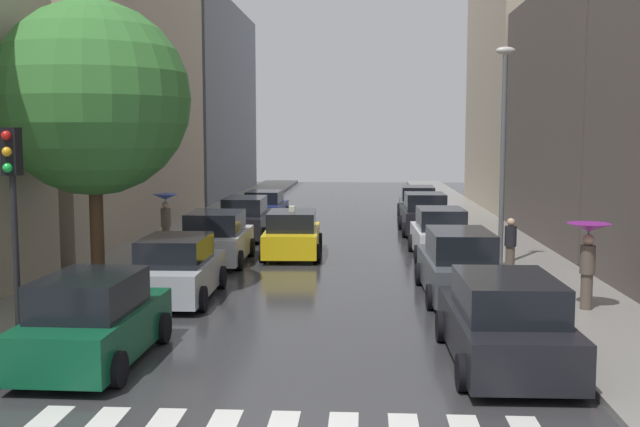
% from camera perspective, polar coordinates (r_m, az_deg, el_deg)
% --- Properties ---
extents(ground_plane, '(28.00, 72.00, 0.04)m').
position_cam_1_polar(ground_plane, '(33.04, 1.35, -1.53)').
color(ground_plane, '#323235').
extents(sidewalk_left, '(3.00, 72.00, 0.15)m').
position_cam_1_polar(sidewalk_left, '(33.89, -9.71, -1.26)').
color(sidewalk_left, gray).
rests_on(sidewalk_left, ground).
extents(sidewalk_right, '(3.00, 72.00, 0.15)m').
position_cam_1_polar(sidewalk_right, '(33.43, 12.55, -1.42)').
color(sidewalk_right, gray).
rests_on(sidewalk_right, ground).
extents(building_left_mid, '(6.00, 19.22, 15.84)m').
position_cam_1_polar(building_left_mid, '(35.00, -17.33, 11.66)').
color(building_left_mid, '#B2A38C').
rests_on(building_left_mid, ground).
extents(building_left_far, '(6.00, 19.92, 13.48)m').
position_cam_1_polar(building_left_far, '(54.38, -9.62, 8.48)').
color(building_left_far, slate).
rests_on(building_left_far, ground).
extents(building_right_mid, '(6.00, 12.93, 10.05)m').
position_cam_1_polar(building_right_mid, '(32.03, 21.43, 6.87)').
color(building_right_mid, '#564C47').
rests_on(building_right_mid, ground).
extents(building_right_far, '(6.00, 13.98, 20.00)m').
position_cam_1_polar(building_right_far, '(45.95, 16.16, 12.88)').
color(building_right_far, '#B2A38C').
rests_on(building_right_far, ground).
extents(parked_car_left_nearest, '(2.07, 4.21, 1.72)m').
position_cam_1_polar(parked_car_left_nearest, '(14.86, -16.88, -7.91)').
color(parked_car_left_nearest, '#0C4C2D').
rests_on(parked_car_left_nearest, ground).
extents(parked_car_left_second, '(2.09, 4.27, 1.69)m').
position_cam_1_polar(parked_car_left_second, '(19.97, -10.85, -4.26)').
color(parked_car_left_second, '#B2B7BF').
rests_on(parked_car_left_second, ground).
extents(parked_car_left_third, '(2.22, 4.27, 1.75)m').
position_cam_1_polar(parked_car_left_third, '(25.48, -7.91, -1.94)').
color(parked_car_left_third, silver).
rests_on(parked_car_left_third, ground).
extents(parked_car_left_fourth, '(2.12, 4.76, 1.73)m').
position_cam_1_polar(parked_car_left_fourth, '(31.52, -5.70, -0.41)').
color(parked_car_left_fourth, black).
rests_on(parked_car_left_fourth, ground).
extents(parked_car_left_fifth, '(2.15, 4.06, 1.54)m').
position_cam_1_polar(parked_car_left_fifth, '(37.56, -4.22, 0.51)').
color(parked_car_left_fifth, navy).
rests_on(parked_car_left_fifth, ground).
extents(parked_car_right_nearest, '(2.23, 4.66, 1.72)m').
position_cam_1_polar(parked_car_right_nearest, '(14.51, 13.92, -8.15)').
color(parked_car_right_nearest, black).
rests_on(parked_car_right_nearest, ground).
extents(parked_car_right_second, '(2.07, 4.70, 1.82)m').
position_cam_1_polar(parked_car_right_second, '(20.22, 10.54, -3.97)').
color(parked_car_right_second, '#474C51').
rests_on(parked_car_right_second, ground).
extents(parked_car_right_third, '(2.05, 4.11, 1.77)m').
position_cam_1_polar(parked_car_right_third, '(26.61, 9.14, -1.61)').
color(parked_car_right_third, silver).
rests_on(parked_car_right_third, ground).
extents(parked_car_right_fourth, '(2.15, 4.11, 1.80)m').
position_cam_1_polar(parked_car_right_fourth, '(33.01, 7.98, -0.10)').
color(parked_car_right_fourth, black).
rests_on(parked_car_right_fourth, ground).
extents(parked_car_right_fifth, '(2.18, 4.52, 1.68)m').
position_cam_1_polar(parked_car_right_fifth, '(39.10, 7.47, 0.78)').
color(parked_car_right_fifth, '#474C51').
rests_on(parked_car_right_fifth, ground).
extents(taxi_midroad, '(2.20, 4.41, 1.81)m').
position_cam_1_polar(taxi_midroad, '(26.68, -2.13, -1.64)').
color(taxi_midroad, yellow).
rests_on(taxi_midroad, ground).
extents(pedestrian_near_tree, '(0.36, 0.36, 1.64)m').
position_cam_1_polar(pedestrian_near_tree, '(23.59, 14.33, -2.24)').
color(pedestrian_near_tree, brown).
rests_on(pedestrian_near_tree, sidewalk_right).
extents(pedestrian_by_kerb, '(1.03, 1.03, 2.07)m').
position_cam_1_polar(pedestrian_by_kerb, '(18.89, 19.78, -2.39)').
color(pedestrian_by_kerb, brown).
rests_on(pedestrian_by_kerb, sidewalk_right).
extents(pedestrian_far_side, '(0.91, 0.91, 2.02)m').
position_cam_1_polar(pedestrian_far_side, '(27.82, -11.71, 0.22)').
color(pedestrian_far_side, brown).
rests_on(pedestrian_far_side, sidewalk_left).
extents(street_tree_left, '(5.06, 5.06, 7.64)m').
position_cam_1_polar(street_tree_left, '(20.54, -16.95, 8.36)').
color(street_tree_left, '#513823').
rests_on(street_tree_left, sidewalk_left).
extents(traffic_light_left_corner, '(0.30, 0.42, 4.30)m').
position_cam_1_polar(traffic_light_left_corner, '(15.25, -22.42, 1.71)').
color(traffic_light_left_corner, black).
rests_on(traffic_light_left_corner, sidewalk_left).
extents(lamp_post_right, '(0.60, 0.28, 6.90)m').
position_cam_1_polar(lamp_post_right, '(24.34, 13.81, 5.41)').
color(lamp_post_right, '#595B60').
rests_on(lamp_post_right, sidewalk_right).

